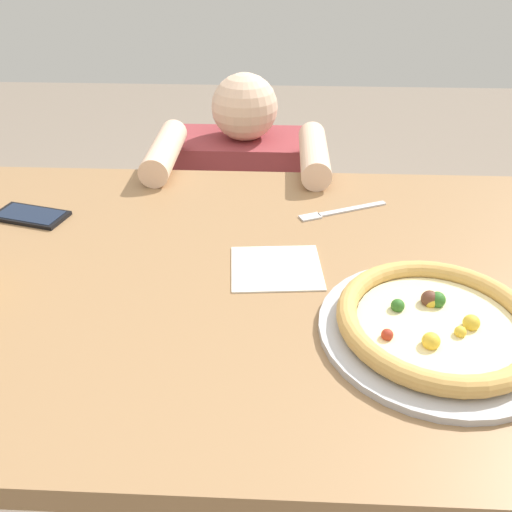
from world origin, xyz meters
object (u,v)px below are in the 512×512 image
(pizza_near, at_px, (437,324))
(fork, at_px, (339,211))
(cell_phone, at_px, (31,215))
(diner_seated, at_px, (246,240))

(pizza_near, relative_size, fork, 1.83)
(cell_phone, distance_m, diner_seated, 0.75)
(pizza_near, xyz_separation_m, diner_seated, (-0.34, 0.85, -0.37))
(pizza_near, bearing_deg, cell_phone, 156.03)
(fork, xyz_separation_m, cell_phone, (-0.64, -0.05, 0.00))
(pizza_near, relative_size, cell_phone, 2.15)
(pizza_near, distance_m, fork, 0.41)
(fork, relative_size, cell_phone, 1.17)
(cell_phone, xyz_separation_m, diner_seated, (0.41, 0.51, -0.35))
(fork, bearing_deg, cell_phone, -175.30)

